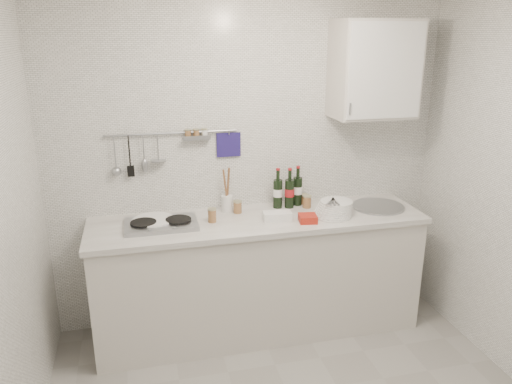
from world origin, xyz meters
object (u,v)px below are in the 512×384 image
plate_stack_sink (334,209)px  wine_bottles (288,187)px  utensil_crock (227,201)px  plate_stack_hob (153,222)px  wall_cabinet (375,69)px

plate_stack_sink → wine_bottles: 0.39m
wine_bottles → utensil_crock: size_ratio=0.90×
plate_stack_hob → wine_bottles: size_ratio=1.00×
wine_bottles → plate_stack_sink: bearing=-44.2°
utensil_crock → wine_bottles: bearing=-0.1°
plate_stack_sink → utensil_crock: size_ratio=0.88×
plate_stack_sink → plate_stack_hob: bearing=174.5°
wall_cabinet → utensil_crock: (-1.10, 0.06, -0.95)m
plate_stack_sink → wall_cabinet: bearing=30.2°
plate_stack_hob → utensil_crock: bearing=14.0°
plate_stack_sink → wine_bottles: size_ratio=0.98×
wall_cabinet → plate_stack_hob: wall_cabinet is taller
wall_cabinet → plate_stack_sink: 1.06m
wall_cabinet → plate_stack_sink: (-0.35, -0.20, -0.98)m
plate_stack_hob → utensil_crock: utensil_crock is taller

